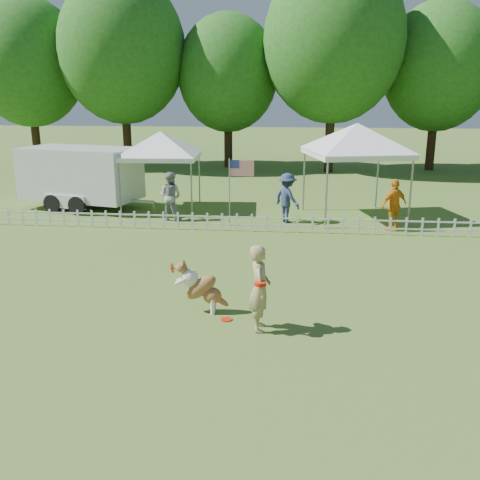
{
  "coord_description": "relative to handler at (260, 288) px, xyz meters",
  "views": [
    {
      "loc": [
        1.16,
        -10.17,
        4.52
      ],
      "look_at": [
        -0.12,
        2.0,
        1.1
      ],
      "focal_mm": 40.0,
      "sensor_mm": 36.0,
      "label": 1
    }
  ],
  "objects": [
    {
      "name": "flag_pole",
      "position": [
        -1.62,
        8.26,
        0.3
      ],
      "size": [
        0.9,
        0.11,
        2.33
      ],
      "primitive_type": null,
      "rotation": [
        0.0,
        0.0,
        0.02
      ],
      "color": "gray",
      "rests_on": "ground"
    },
    {
      "name": "canopy_tent_right",
      "position": [
        2.75,
        10.03,
        0.81
      ],
      "size": [
        3.93,
        3.93,
        3.35
      ],
      "primitive_type": null,
      "rotation": [
        0.0,
        0.0,
        0.24
      ],
      "color": "white",
      "rests_on": "ground"
    },
    {
      "name": "tree_right",
      "position": [
        8.47,
        23.03,
        4.34
      ],
      "size": [
        6.2,
        6.2,
        10.4
      ],
      "primitive_type": null,
      "color": "#215117",
      "rests_on": "ground"
    },
    {
      "name": "tree_left",
      "position": [
        -9.53,
        22.03,
        5.14
      ],
      "size": [
        7.4,
        7.4,
        12.0
      ],
      "primitive_type": null,
      "color": "#215117",
      "rests_on": "ground"
    },
    {
      "name": "tree_far_left",
      "position": [
        -15.53,
        22.53,
        4.64
      ],
      "size": [
        6.6,
        6.6,
        11.0
      ],
      "primitive_type": null,
      "color": "#215117",
      "rests_on": "ground"
    },
    {
      "name": "frisbee_on_turf",
      "position": [
        -0.7,
        0.37,
        -0.85
      ],
      "size": [
        0.27,
        0.27,
        0.02
      ],
      "primitive_type": "cylinder",
      "rotation": [
        0.0,
        0.0,
        0.19
      ],
      "color": "red",
      "rests_on": "ground"
    },
    {
      "name": "dog",
      "position": [
        -1.26,
        0.72,
        -0.31
      ],
      "size": [
        1.09,
        0.4,
        1.12
      ],
      "primitive_type": null,
      "rotation": [
        0.0,
        0.0,
        0.04
      ],
      "color": "brown",
      "rests_on": "ground"
    },
    {
      "name": "cargo_trailer",
      "position": [
        -7.81,
        10.54,
        0.36
      ],
      "size": [
        5.97,
        3.63,
        2.45
      ],
      "primitive_type": null,
      "rotation": [
        0.0,
        0.0,
        -0.22
      ],
      "color": "silver",
      "rests_on": "ground"
    },
    {
      "name": "spectator_b",
      "position": [
        0.35,
        8.99,
        0.01
      ],
      "size": [
        1.25,
        1.27,
        1.75
      ],
      "primitive_type": "imported",
      "rotation": [
        0.0,
        0.0,
        2.32
      ],
      "color": "navy",
      "rests_on": "ground"
    },
    {
      "name": "ground",
      "position": [
        -0.53,
        0.53,
        -0.86
      ],
      "size": [
        120.0,
        120.0,
        0.0
      ],
      "primitive_type": "plane",
      "color": "#3E6B21",
      "rests_on": "ground"
    },
    {
      "name": "spectator_a",
      "position": [
        -3.84,
        8.92,
        0.01
      ],
      "size": [
        1.0,
        0.88,
        1.75
      ],
      "primitive_type": "imported",
      "rotation": [
        0.0,
        0.0,
        2.85
      ],
      "color": "#929297",
      "rests_on": "ground"
    },
    {
      "name": "handler",
      "position": [
        0.0,
        0.0,
        0.0
      ],
      "size": [
        0.47,
        0.67,
        1.73
      ],
      "primitive_type": "imported",
      "rotation": [
        0.0,
        0.0,
        1.67
      ],
      "color": "tan",
      "rests_on": "ground"
    },
    {
      "name": "picket_fence",
      "position": [
        -0.53,
        7.53,
        -0.56
      ],
      "size": [
        22.0,
        0.08,
        0.6
      ],
      "primitive_type": null,
      "color": "white",
      "rests_on": "ground"
    },
    {
      "name": "spectator_c",
      "position": [
        3.9,
        8.19,
        0.01
      ],
      "size": [
        1.09,
        0.9,
        1.74
      ],
      "primitive_type": "imported",
      "rotation": [
        0.0,
        0.0,
        3.7
      ],
      "color": "orange",
      "rests_on": "ground"
    },
    {
      "name": "tree_center_left",
      "position": [
        -3.53,
        23.03,
        4.04
      ],
      "size": [
        6.0,
        6.0,
        9.8
      ],
      "primitive_type": null,
      "color": "#215117",
      "rests_on": "ground"
    },
    {
      "name": "canopy_tent_left",
      "position": [
        -4.58,
        10.65,
        0.62
      ],
      "size": [
        3.07,
        3.07,
        2.97
      ],
      "primitive_type": null,
      "rotation": [
        0.0,
        0.0,
        0.07
      ],
      "color": "white",
      "rests_on": "ground"
    },
    {
      "name": "tree_center_right",
      "position": [
        2.47,
        21.53,
        5.44
      ],
      "size": [
        7.6,
        7.6,
        12.6
      ],
      "primitive_type": null,
      "color": "#215117",
      "rests_on": "ground"
    }
  ]
}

